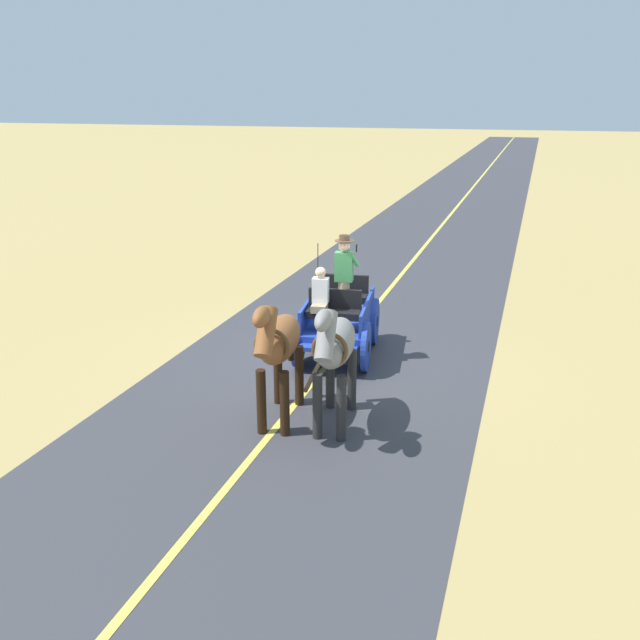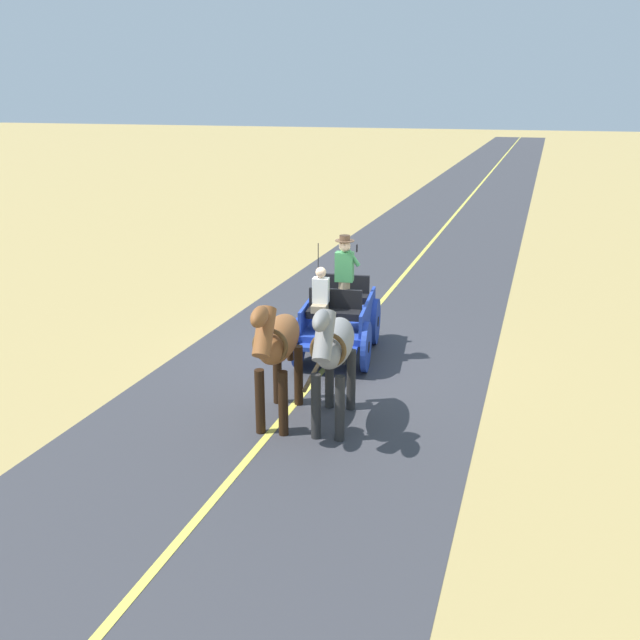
% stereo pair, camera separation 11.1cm
% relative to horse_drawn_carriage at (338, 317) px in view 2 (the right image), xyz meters
% --- Properties ---
extents(ground_plane, '(200.00, 200.00, 0.00)m').
position_rel_horse_drawn_carriage_xyz_m(ground_plane, '(0.04, 0.25, -0.82)').
color(ground_plane, tan).
extents(road_surface, '(6.10, 160.00, 0.01)m').
position_rel_horse_drawn_carriage_xyz_m(road_surface, '(0.04, 0.25, -0.81)').
color(road_surface, '#38383D').
rests_on(road_surface, ground).
extents(road_centre_stripe, '(0.12, 160.00, 0.00)m').
position_rel_horse_drawn_carriage_xyz_m(road_centre_stripe, '(0.04, 0.25, -0.81)').
color(road_centre_stripe, '#DBCC4C').
rests_on(road_centre_stripe, road_surface).
extents(horse_drawn_carriage, '(1.70, 4.51, 2.50)m').
position_rel_horse_drawn_carriage_xyz_m(horse_drawn_carriage, '(0.00, 0.00, 0.00)').
color(horse_drawn_carriage, '#1E3899').
rests_on(horse_drawn_carriage, ground).
extents(horse_near_side, '(0.74, 2.14, 2.21)m').
position_rel_horse_drawn_carriage_xyz_m(horse_near_side, '(-0.81, 2.95, 0.51)').
color(horse_near_side, gray).
rests_on(horse_near_side, ground).
extents(horse_off_side, '(0.77, 2.15, 2.21)m').
position_rel_horse_drawn_carriage_xyz_m(horse_off_side, '(0.06, 3.06, 0.51)').
color(horse_off_side, brown).
rests_on(horse_off_side, ground).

